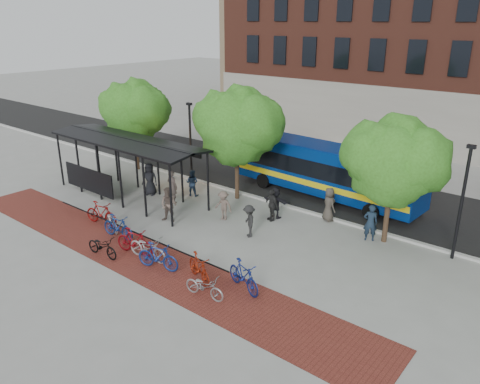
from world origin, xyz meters
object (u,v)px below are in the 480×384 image
Objects in this scene: bike_9 at (199,268)px; pedestrian_6 at (329,204)px; bus at (326,168)px; pedestrian_3 at (223,206)px; bike_3 at (118,227)px; bike_10 at (205,286)px; bike_6 at (148,248)px; bike_4 at (102,246)px; pedestrian_8 at (169,205)px; bike_7 at (158,256)px; bike_5 at (135,241)px; pedestrian_9 at (249,221)px; pedestrian_1 at (172,187)px; pedestrian_4 at (272,205)px; pedestrian_2 at (192,183)px; bus_shelter at (126,147)px; bike_2 at (112,221)px; pedestrian_5 at (275,203)px; tree_b at (239,123)px; lamp_post_right at (462,200)px; bike_1 at (101,213)px; pedestrian_7 at (370,223)px; tree_a at (135,109)px; bike_11 at (244,276)px; tree_c at (396,159)px; lamp_post_left at (190,141)px; pedestrian_0 at (150,179)px.

pedestrian_6 is at bearing 15.16° from bike_9.
bus reaches higher than pedestrian_3.
bike_10 is (6.70, -1.12, -0.13)m from bike_3.
bike_6 is 1.16× the size of pedestrian_6.
pedestrian_8 is at bearing 2.87° from bike_4.
bike_6 is at bearing 58.38° from bike_7.
bike_3 is 0.97× the size of bike_5.
pedestrian_9 is (2.83, 4.61, 0.20)m from bike_5.
pedestrian_4 is at bearing -168.35° from pedestrian_1.
bus reaches higher than pedestrian_1.
bike_4 is at bearing -93.19° from pedestrian_4.
pedestrian_2 is 6.48m from pedestrian_9.
bike_3 is 0.99× the size of bike_7.
bike_7 is at bearing -30.91° from bus_shelter.
pedestrian_9 is (1.00, 4.87, 0.21)m from bike_7.
bike_7 is 4.98m from pedestrian_9.
bike_9 is 4.58m from pedestrian_9.
bike_2 is 1.08× the size of pedestrian_5.
tree_b is at bearing 51.60° from bike_9.
bike_6 is at bearing -106.28° from bike_3.
tree_b reaches higher than lamp_post_right.
bike_1 reaches higher than bike_9.
bus_shelter reaches higher than pedestrian_7.
bus_shelter is 9.47m from bike_7.
pedestrian_9 is (-0.14, -7.02, -0.97)m from bus.
bike_5 is (9.79, -8.27, -3.64)m from tree_a.
bike_9 is at bearing -93.41° from bike_7.
bus_shelter is 5.28× the size of bike_11.
bike_1 is at bearing -119.25° from bus.
bus_shelter is 5.84× the size of pedestrian_7.
tree_c reaches higher than bike_3.
tree_a is 15.03m from pedestrian_6.
tree_b reaches higher than tree_a.
bike_3 is 2.79m from bike_6.
pedestrian_3 reaches higher than bike_2.
pedestrian_7 is (6.95, 2.53, 0.12)m from pedestrian_3.
bike_10 is (14.58, -8.85, -3.78)m from tree_a.
pedestrian_8 is at bearing 68.70° from pedestrian_6.
pedestrian_5 is at bearing 161.76° from pedestrian_2.
lamp_post_right reaches higher than bike_3.
lamp_post_right is at bearing -41.12° from bike_10.
bike_4 is (3.96, -9.57, -2.27)m from lamp_post_left.
bike_2 is at bearing -151.50° from lamp_post_right.
tree_b reaches higher than bike_11.
lamp_post_right is at bearing -62.77° from bike_5.
bike_2 is 1.00× the size of pedestrian_7.
bike_2 is 8.36m from pedestrian_5.
pedestrian_0 is 1.22× the size of pedestrian_2.
pedestrian_5 is at bearing -19.89° from bike_7.
pedestrian_0 reaches higher than bike_3.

